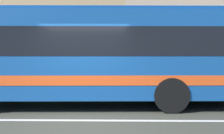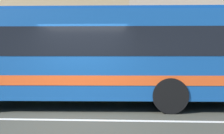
{
  "view_description": "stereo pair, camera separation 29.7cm",
  "coord_description": "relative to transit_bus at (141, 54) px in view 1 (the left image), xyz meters",
  "views": [
    {
      "loc": [
        0.9,
        -6.25,
        1.56
      ],
      "look_at": [
        0.74,
        2.21,
        1.26
      ],
      "focal_mm": 40.76,
      "sensor_mm": 36.0,
      "label": 1
    },
    {
      "loc": [
        1.19,
        -6.24,
        1.56
      ],
      "look_at": [
        0.74,
        2.21,
        1.26
      ],
      "focal_mm": 40.76,
      "sensor_mm": 36.0,
      "label": 2
    }
  ],
  "objects": [
    {
      "name": "ground_plane",
      "position": [
        -1.7,
        -2.07,
        -1.68
      ],
      "size": [
        160.0,
        160.0,
        0.0
      ],
      "primitive_type": "plane",
      "color": "#424237"
    },
    {
      "name": "lane_centre_line",
      "position": [
        -1.7,
        -2.07,
        -1.68
      ],
      "size": [
        60.0,
        0.16,
        0.01
      ],
      "primitive_type": "cube",
      "color": "silver",
      "rests_on": "ground_plane"
    },
    {
      "name": "transit_bus",
      "position": [
        0.0,
        0.0,
        0.0
      ],
      "size": [
        11.58,
        2.91,
        3.05
      ],
      "color": "#154B92",
      "rests_on": "ground_plane"
    },
    {
      "name": "hedge_row_far",
      "position": [
        2.0,
        3.33,
        -1.23
      ],
      "size": [
        23.73,
        1.1,
        0.9
      ],
      "primitive_type": "cube",
      "color": "#255121",
      "rests_on": "ground_plane"
    }
  ]
}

